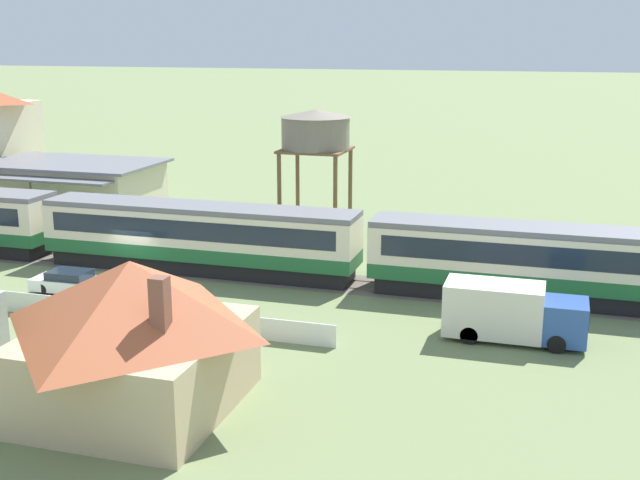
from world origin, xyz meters
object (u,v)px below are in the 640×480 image
Objects in this scene: station_building at (73,188)px; parked_car_white at (72,282)px; passenger_train at (203,235)px; delivery_truck_blue at (511,312)px; water_tower at (316,132)px; cottage_terracotta_roof_2 at (134,333)px.

station_building is 3.05× the size of parked_car_white.
station_building reaches higher than passenger_train.
delivery_truck_blue reaches higher than parked_car_white.
delivery_truck_blue is (14.15, -16.40, -5.78)m from water_tower.
station_building is at bearing 153.11° from delivery_truck_blue.
cottage_terracotta_roof_2 is 1.27× the size of delivery_truck_blue.
cottage_terracotta_roof_2 reaches higher than passenger_train.
cottage_terracotta_roof_2 is at bearing -139.27° from delivery_truck_blue.
water_tower is 22.42m from delivery_truck_blue.
parked_car_white is (-8.62, -16.13, -6.50)m from water_tower.
water_tower is at bearing 70.87° from passenger_train.
delivery_truck_blue is at bearing -1.66° from parked_car_white.
delivery_truck_blue is at bearing -18.79° from passenger_train.
station_building is 1.53× the size of water_tower.
water_tower is 27.63m from cottage_terracotta_roof_2.
water_tower is at bearing -1.95° from station_building.
cottage_terracotta_roof_2 reaches higher than station_building.
station_building reaches higher than delivery_truck_blue.
cottage_terracotta_roof_2 is at bearing -48.68° from parked_car_white.
parked_car_white is (-10.14, 11.15, -2.31)m from cottage_terracotta_roof_2.
cottage_terracotta_roof_2 reaches higher than parked_car_white.
station_building is (-15.89, 11.02, -0.09)m from passenger_train.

